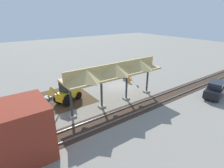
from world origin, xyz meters
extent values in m
plane|color=gray|center=(0.00, 0.00, 0.00)|extent=(120.00, 120.00, 0.00)
cube|color=#4C3823|center=(9.71, -0.67, 0.00)|extent=(9.01, 7.00, 0.01)
cube|color=#9E998E|center=(-1.42, 4.13, 0.10)|extent=(0.70, 0.70, 0.20)
cylinder|color=#2D383D|center=(-1.42, 4.13, 1.80)|extent=(0.24, 0.24, 3.60)
cube|color=#9E998E|center=(2.16, 4.13, 0.10)|extent=(0.70, 0.70, 0.20)
cylinder|color=#2D383D|center=(2.16, 4.13, 1.80)|extent=(0.24, 0.24, 3.60)
cube|color=#9E998E|center=(5.75, 4.13, 0.10)|extent=(0.70, 0.70, 0.20)
cylinder|color=#2D383D|center=(5.75, 4.13, 1.80)|extent=(0.24, 0.24, 3.60)
cube|color=#9E998E|center=(9.33, 4.13, 0.10)|extent=(0.70, 0.70, 0.20)
cylinder|color=#2D383D|center=(9.33, 4.13, 1.80)|extent=(0.24, 0.24, 3.60)
cube|color=tan|center=(3.95, 4.13, 3.70)|extent=(11.94, 3.20, 0.20)
cube|color=tan|center=(3.95, 4.13, 4.35)|extent=(11.94, 0.20, 1.10)
pyramid|color=tan|center=(0.37, 4.13, 4.35)|extent=(3.22, 3.20, 1.10)
pyramid|color=tan|center=(3.95, 4.13, 4.35)|extent=(3.22, 3.20, 1.10)
pyramid|color=tan|center=(7.54, 4.13, 4.35)|extent=(3.22, 3.20, 1.10)
cube|color=slate|center=(0.00, 5.94, 0.07)|extent=(60.00, 0.08, 0.15)
cube|color=slate|center=(0.00, 7.37, 0.07)|extent=(60.00, 0.08, 0.15)
cube|color=#38281E|center=(0.00, 6.66, 0.01)|extent=(60.00, 2.58, 0.03)
cylinder|color=gray|center=(-2.81, -0.49, 1.12)|extent=(0.06, 0.06, 2.25)
cylinder|color=red|center=(-2.81, -0.49, 2.06)|extent=(0.61, 0.50, 0.76)
cube|color=yellow|center=(8.20, 0.50, 0.97)|extent=(3.44, 2.60, 0.90)
cube|color=#1E262D|center=(8.38, 0.59, 2.12)|extent=(1.69, 1.63, 1.40)
cube|color=yellow|center=(7.29, 0.05, 1.67)|extent=(1.52, 1.49, 0.50)
cylinder|color=black|center=(9.38, 0.29, 0.70)|extent=(1.39, 0.90, 1.40)
cylinder|color=black|center=(8.74, 1.57, 0.70)|extent=(1.39, 0.90, 1.40)
cylinder|color=black|center=(7.52, -0.56, 0.45)|extent=(0.94, 0.67, 0.90)
cylinder|color=black|center=(6.94, 0.60, 0.45)|extent=(0.94, 0.67, 0.90)
cylinder|color=yellow|center=(10.04, 1.43, 2.08)|extent=(1.03, 0.64, 1.41)
cylinder|color=yellow|center=(10.72, 1.77, 2.21)|extent=(0.74, 0.48, 1.13)
cube|color=#47474C|center=(10.99, 1.90, 1.69)|extent=(0.89, 0.98, 0.40)
cone|color=#4C3823|center=(11.22, -1.85, 0.00)|extent=(4.01, 4.01, 2.03)
cylinder|color=#9E9384|center=(-2.51, -1.46, 0.41)|extent=(1.38, 1.10, 0.83)
cylinder|color=black|center=(-1.92, -1.31, 0.41)|extent=(0.15, 0.53, 0.54)
cube|color=maroon|center=(14.18, 6.99, 2.11)|extent=(3.64, 3.88, 4.22)
cube|color=black|center=(-7.47, 10.14, 0.77)|extent=(4.49, 2.68, 0.95)
cube|color=#1E232B|center=(-7.67, 10.09, 1.61)|extent=(2.65, 2.05, 0.73)
cylinder|color=black|center=(-6.29, 11.18, 0.30)|extent=(0.63, 0.33, 0.60)
cylinder|color=black|center=(-5.95, 9.75, 0.30)|extent=(0.63, 0.33, 0.60)
cylinder|color=black|center=(-8.99, 10.53, 0.30)|extent=(0.63, 0.33, 0.60)
cylinder|color=black|center=(-8.64, 9.10, 0.30)|extent=(0.63, 0.33, 0.60)
cylinder|color=orange|center=(-1.92, -0.32, 0.45)|extent=(0.56, 0.56, 0.90)
camera|label=1|loc=(14.97, 19.11, 9.80)|focal=28.00mm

